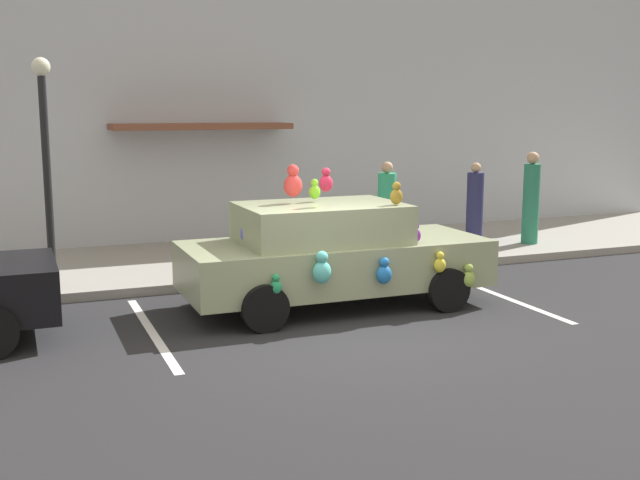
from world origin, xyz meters
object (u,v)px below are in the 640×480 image
(pedestrian_near_shopfront, at_px, (475,206))
(pedestrian_walking_past, at_px, (531,201))
(street_lamp_post, at_px, (46,147))
(pedestrian_by_lamp, at_px, (387,211))
(teddy_bear_on_sidewalk, at_px, (340,246))
(plush_covered_car, at_px, (332,253))

(pedestrian_near_shopfront, bearing_deg, pedestrian_walking_past, -25.84)
(street_lamp_post, relative_size, pedestrian_by_lamp, 2.00)
(pedestrian_by_lamp, bearing_deg, teddy_bear_on_sidewalk, -152.45)
(street_lamp_post, bearing_deg, pedestrian_walking_past, 3.32)
(pedestrian_by_lamp, bearing_deg, pedestrian_near_shopfront, 7.47)
(teddy_bear_on_sidewalk, height_order, street_lamp_post, street_lamp_post)
(teddy_bear_on_sidewalk, distance_m, pedestrian_walking_past, 4.53)
(pedestrian_walking_past, bearing_deg, street_lamp_post, -176.68)
(plush_covered_car, xyz_separation_m, street_lamp_post, (-3.81, 2.14, 1.53))
(teddy_bear_on_sidewalk, relative_size, pedestrian_walking_past, 0.37)
(teddy_bear_on_sidewalk, xyz_separation_m, pedestrian_near_shopfront, (3.44, 0.95, 0.44))
(pedestrian_near_shopfront, distance_m, pedestrian_by_lamp, 2.20)
(plush_covered_car, bearing_deg, pedestrian_near_shopfront, 35.00)
(plush_covered_car, bearing_deg, pedestrian_by_lamp, 50.78)
(plush_covered_car, height_order, teddy_bear_on_sidewalk, plush_covered_car)
(teddy_bear_on_sidewalk, relative_size, pedestrian_by_lamp, 0.40)
(street_lamp_post, xyz_separation_m, pedestrian_walking_past, (9.37, 0.54, -1.29))
(street_lamp_post, relative_size, pedestrian_near_shopfront, 2.11)
(pedestrian_near_shopfront, height_order, pedestrian_by_lamp, pedestrian_by_lamp)
(plush_covered_car, distance_m, street_lamp_post, 4.63)
(pedestrian_walking_past, relative_size, pedestrian_by_lamp, 1.07)
(pedestrian_walking_past, bearing_deg, pedestrian_by_lamp, 176.24)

